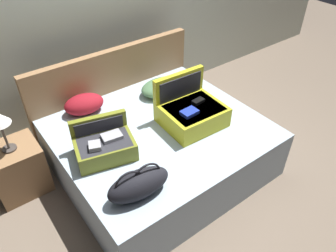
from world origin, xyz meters
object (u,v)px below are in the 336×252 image
hard_case_medium (104,145)px  nightstand (18,169)px  hard_case_large (191,112)px  pillow_center_head (84,104)px  duffel_bag (139,184)px  pillow_near_headboard (162,87)px  bed (161,148)px

hard_case_medium → nightstand: 0.91m
hard_case_large → hard_case_medium: bearing=176.5°
hard_case_medium → pillow_center_head: hard_case_medium is taller
hard_case_medium → duffel_bag: (-0.01, -0.52, 0.01)m
hard_case_large → pillow_center_head: size_ratio=1.46×
hard_case_medium → pillow_near_headboard: (0.93, 0.48, -0.03)m
duffel_bag → pillow_center_head: bearing=83.3°
bed → pillow_near_headboard: bearing=52.4°
duffel_bag → nightstand: size_ratio=1.01×
bed → duffel_bag: duffel_bag is taller
pillow_center_head → nightstand: pillow_center_head is taller
hard_case_medium → pillow_center_head: (0.13, 0.65, -0.01)m
hard_case_large → pillow_center_head: 1.03m
hard_case_medium → pillow_center_head: bearing=92.9°
hard_case_large → pillow_near_headboard: size_ratio=1.19×
hard_case_large → bed: bearing=162.8°
duffel_bag → nightstand: duffel_bag is taller
hard_case_large → hard_case_medium: hard_case_large is taller
bed → pillow_near_headboard: (0.37, 0.48, 0.32)m
bed → hard_case_large: hard_case_large is taller
pillow_near_headboard → pillow_center_head: pillow_center_head is taller
duffel_bag → pillow_center_head: 1.19m
hard_case_large → nightstand: hard_case_large is taller
pillow_center_head → nightstand: bearing=-172.8°
pillow_near_headboard → nightstand: pillow_near_headboard is taller
hard_case_medium → duffel_bag: 0.52m
hard_case_medium → duffel_bag: hard_case_medium is taller
pillow_near_headboard → pillow_center_head: (-0.80, 0.17, 0.02)m
pillow_center_head → nightstand: (-0.75, -0.09, -0.34)m
pillow_near_headboard → hard_case_medium: bearing=-152.5°
bed → pillow_center_head: 0.85m
bed → nightstand: size_ratio=3.73×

